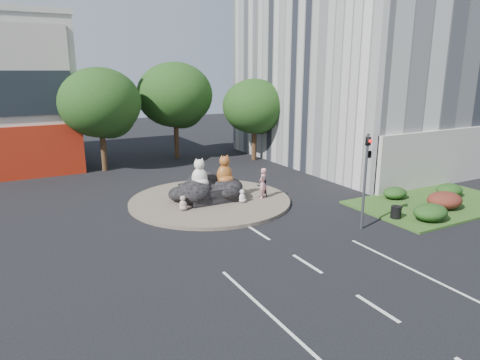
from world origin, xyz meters
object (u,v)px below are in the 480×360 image
at_px(kitten_white, 242,196).
at_px(pedestrian_dark, 262,186).
at_px(cat_tabby, 225,170).
at_px(cat_white, 199,173).
at_px(pedestrian_pink, 263,183).
at_px(litter_bin, 396,212).
at_px(kitten_calico, 183,203).

xyz_separation_m(kitten_white, pedestrian_dark, (1.65, 0.36, 0.32)).
relative_size(cat_tabby, kitten_white, 2.22).
distance_m(cat_white, kitten_white, 2.93).
xyz_separation_m(cat_white, pedestrian_dark, (3.86, -0.94, -1.07)).
relative_size(kitten_white, pedestrian_pink, 0.45).
bearing_deg(kitten_white, litter_bin, -93.65).
relative_size(cat_tabby, kitten_calico, 2.12).
xyz_separation_m(kitten_calico, pedestrian_pink, (5.29, -0.09, 0.51)).
height_order(kitten_calico, kitten_white, kitten_calico).
height_order(pedestrian_pink, litter_bin, pedestrian_pink).
xyz_separation_m(pedestrian_pink, pedestrian_dark, (0.05, 0.14, -0.21)).
height_order(cat_white, litter_bin, cat_white).
height_order(cat_tabby, pedestrian_dark, cat_tabby).
bearing_deg(cat_tabby, kitten_white, -63.38).
relative_size(kitten_calico, pedestrian_dark, 0.60).
relative_size(cat_white, pedestrian_dark, 1.23).
bearing_deg(pedestrian_pink, cat_white, -51.09).
bearing_deg(pedestrian_dark, cat_white, -10.83).
bearing_deg(pedestrian_pink, cat_tabby, -61.21).
relative_size(kitten_calico, litter_bin, 1.33).
distance_m(kitten_white, pedestrian_dark, 1.72).
height_order(kitten_white, pedestrian_pink, pedestrian_pink).
xyz_separation_m(pedestrian_dark, litter_bin, (4.55, -6.69, -0.49)).
bearing_deg(kitten_white, cat_tabby, 65.42).
bearing_deg(pedestrian_pink, pedestrian_dark, -145.52).
bearing_deg(kitten_white, kitten_calico, 127.10).
relative_size(cat_white, cat_tabby, 0.97).
bearing_deg(cat_tabby, litter_bin, -45.24).
bearing_deg(kitten_calico, kitten_white, 35.12).
relative_size(cat_tabby, litter_bin, 2.81).
height_order(cat_tabby, kitten_white, cat_tabby).
height_order(kitten_white, pedestrian_dark, pedestrian_dark).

